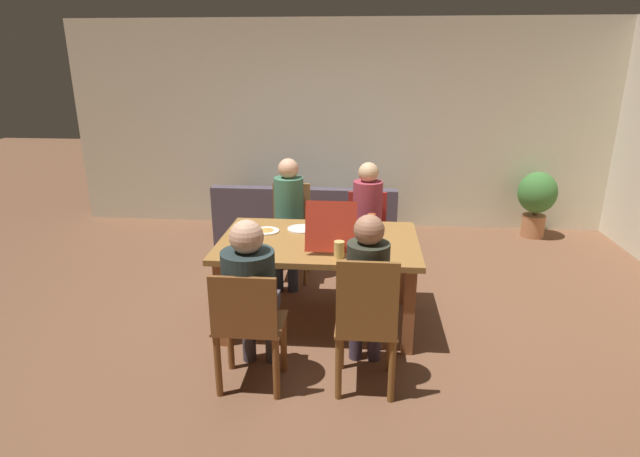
{
  "coord_description": "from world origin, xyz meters",
  "views": [
    {
      "loc": [
        0.36,
        -3.95,
        2.16
      ],
      "look_at": [
        0.0,
        0.1,
        0.81
      ],
      "focal_mm": 28.69,
      "sensor_mm": 36.0,
      "label": 1
    }
  ],
  "objects_px": {
    "drinking_glass_0": "(372,220)",
    "chair_0": "(291,227)",
    "person_1": "(367,286)",
    "dining_table": "(319,251)",
    "person_3": "(251,287)",
    "chair_2": "(367,230)",
    "chair_1": "(366,323)",
    "person_0": "(288,212)",
    "potted_plant": "(537,198)",
    "pizza_box_0": "(332,238)",
    "plate_1": "(266,230)",
    "plate_0": "(301,229)",
    "chair_3": "(248,327)",
    "drinking_glass_1": "(339,250)",
    "person_2": "(367,216)",
    "couch": "(307,219)"
  },
  "relations": [
    {
      "from": "pizza_box_0",
      "to": "potted_plant",
      "type": "xyz_separation_m",
      "value": [
        2.4,
        2.57,
        -0.3
      ]
    },
    {
      "from": "dining_table",
      "to": "person_3",
      "type": "distance_m",
      "value": 0.96
    },
    {
      "from": "dining_table",
      "to": "person_3",
      "type": "bearing_deg",
      "value": -113.28
    },
    {
      "from": "dining_table",
      "to": "plate_0",
      "type": "height_order",
      "value": "plate_0"
    },
    {
      "from": "dining_table",
      "to": "person_1",
      "type": "relative_size",
      "value": 1.32
    },
    {
      "from": "pizza_box_0",
      "to": "person_0",
      "type": "bearing_deg",
      "value": 117.92
    },
    {
      "from": "pizza_box_0",
      "to": "drinking_glass_1",
      "type": "relative_size",
      "value": 3.85
    },
    {
      "from": "chair_2",
      "to": "chair_1",
      "type": "bearing_deg",
      "value": -90.0
    },
    {
      "from": "person_1",
      "to": "person_2",
      "type": "bearing_deg",
      "value": 90.0
    },
    {
      "from": "person_1",
      "to": "plate_1",
      "type": "height_order",
      "value": "person_1"
    },
    {
      "from": "drinking_glass_1",
      "to": "chair_1",
      "type": "bearing_deg",
      "value": -69.79
    },
    {
      "from": "dining_table",
      "to": "pizza_box_0",
      "type": "relative_size",
      "value": 3.29
    },
    {
      "from": "person_2",
      "to": "couch",
      "type": "relative_size",
      "value": 0.56
    },
    {
      "from": "person_2",
      "to": "chair_2",
      "type": "bearing_deg",
      "value": 90.0
    },
    {
      "from": "plate_0",
      "to": "person_0",
      "type": "bearing_deg",
      "value": 109.2
    },
    {
      "from": "chair_3",
      "to": "plate_1",
      "type": "xyz_separation_m",
      "value": [
        -0.09,
        1.16,
        0.28
      ]
    },
    {
      "from": "person_2",
      "to": "chair_3",
      "type": "relative_size",
      "value": 1.38
    },
    {
      "from": "chair_2",
      "to": "chair_3",
      "type": "xyz_separation_m",
      "value": [
        -0.78,
        -2.02,
        -0.02
      ]
    },
    {
      "from": "drinking_glass_0",
      "to": "chair_0",
      "type": "bearing_deg",
      "value": 143.3
    },
    {
      "from": "chair_3",
      "to": "person_3",
      "type": "bearing_deg",
      "value": 90.0
    },
    {
      "from": "chair_1",
      "to": "plate_1",
      "type": "bearing_deg",
      "value": 127.66
    },
    {
      "from": "chair_0",
      "to": "drinking_glass_0",
      "type": "height_order",
      "value": "chair_0"
    },
    {
      "from": "chair_1",
      "to": "person_3",
      "type": "distance_m",
      "value": 0.8
    },
    {
      "from": "dining_table",
      "to": "drinking_glass_0",
      "type": "distance_m",
      "value": 0.59
    },
    {
      "from": "plate_0",
      "to": "drinking_glass_1",
      "type": "bearing_deg",
      "value": -60.27
    },
    {
      "from": "chair_3",
      "to": "potted_plant",
      "type": "xyz_separation_m",
      "value": [
        2.9,
        3.47,
        0.03
      ]
    },
    {
      "from": "plate_1",
      "to": "drinking_glass_0",
      "type": "distance_m",
      "value": 0.93
    },
    {
      "from": "pizza_box_0",
      "to": "drinking_glass_1",
      "type": "xyz_separation_m",
      "value": [
        0.07,
        -0.28,
        0.01
      ]
    },
    {
      "from": "chair_2",
      "to": "pizza_box_0",
      "type": "relative_size",
      "value": 1.77
    },
    {
      "from": "chair_2",
      "to": "person_3",
      "type": "distance_m",
      "value": 2.06
    },
    {
      "from": "chair_0",
      "to": "drinking_glass_1",
      "type": "distance_m",
      "value": 1.51
    },
    {
      "from": "person_0",
      "to": "plate_1",
      "type": "bearing_deg",
      "value": -97.7
    },
    {
      "from": "person_3",
      "to": "drinking_glass_0",
      "type": "height_order",
      "value": "person_3"
    },
    {
      "from": "dining_table",
      "to": "drinking_glass_0",
      "type": "height_order",
      "value": "drinking_glass_0"
    },
    {
      "from": "couch",
      "to": "chair_0",
      "type": "bearing_deg",
      "value": -91.79
    },
    {
      "from": "chair_0",
      "to": "person_1",
      "type": "xyz_separation_m",
      "value": [
        0.78,
        -1.79,
        0.19
      ]
    },
    {
      "from": "plate_1",
      "to": "couch",
      "type": "xyz_separation_m",
      "value": [
        0.13,
        1.94,
        -0.5
      ]
    },
    {
      "from": "plate_1",
      "to": "chair_1",
      "type": "bearing_deg",
      "value": -52.34
    },
    {
      "from": "chair_0",
      "to": "person_0",
      "type": "xyz_separation_m",
      "value": [
        0.0,
        -0.15,
        0.2
      ]
    },
    {
      "from": "person_3",
      "to": "couch",
      "type": "height_order",
      "value": "person_3"
    },
    {
      "from": "person_0",
      "to": "potted_plant",
      "type": "xyz_separation_m",
      "value": [
        2.9,
        1.63,
        -0.22
      ]
    },
    {
      "from": "person_3",
      "to": "chair_2",
      "type": "bearing_deg",
      "value": 67.67
    },
    {
      "from": "person_1",
      "to": "dining_table",
      "type": "bearing_deg",
      "value": 116.25
    },
    {
      "from": "chair_0",
      "to": "plate_0",
      "type": "bearing_deg",
      "value": -74.49
    },
    {
      "from": "person_1",
      "to": "plate_1",
      "type": "relative_size",
      "value": 5.49
    },
    {
      "from": "pizza_box_0",
      "to": "plate_0",
      "type": "height_order",
      "value": "pizza_box_0"
    },
    {
      "from": "chair_0",
      "to": "person_0",
      "type": "height_order",
      "value": "person_0"
    },
    {
      "from": "drinking_glass_0",
      "to": "person_0",
      "type": "bearing_deg",
      "value": 150.69
    },
    {
      "from": "person_0",
      "to": "couch",
      "type": "relative_size",
      "value": 0.57
    },
    {
      "from": "chair_3",
      "to": "drinking_glass_1",
      "type": "relative_size",
      "value": 6.87
    }
  ]
}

